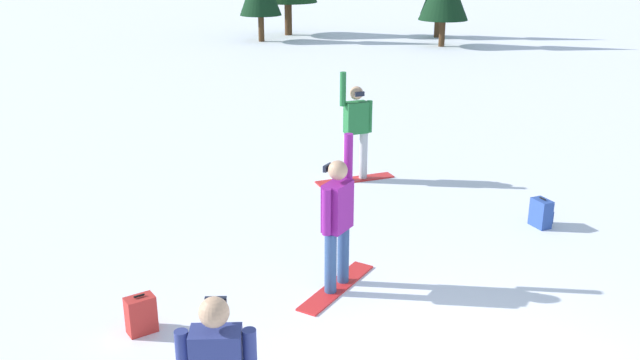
# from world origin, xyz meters

# --- Properties ---
(snowboarder_midground) EXTENTS (1.04, 1.42, 1.97)m
(snowboarder_midground) POSITION_xyz_m (-1.06, 2.59, 0.93)
(snowboarder_midground) COLOR red
(snowboarder_midground) RESTS_ON ground_plane
(snowboarder_background) EXTENTS (1.49, 0.77, 2.02)m
(snowboarder_background) POSITION_xyz_m (-0.56, 6.72, 0.96)
(snowboarder_background) COLOR red
(snowboarder_background) RESTS_ON ground_plane
(backpack_blue) EXTENTS (0.35, 0.37, 0.47)m
(backpack_blue) POSITION_xyz_m (2.17, 4.52, 0.21)
(backpack_blue) COLOR #2D4C9E
(backpack_blue) RESTS_ON ground_plane
(backpack_red) EXTENTS (0.38, 0.37, 0.47)m
(backpack_red) POSITION_xyz_m (-3.31, 1.60, 0.21)
(backpack_red) COLOR red
(backpack_red) RESTS_ON ground_plane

